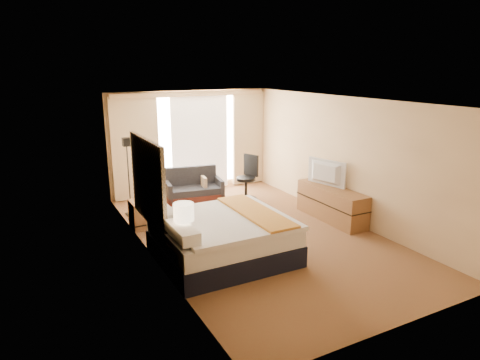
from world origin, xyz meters
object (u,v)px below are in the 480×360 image
desk_chair (247,180)px  television (324,173)px  floor_lamp (128,161)px  lamp_right (142,179)px  nightstand_right (142,214)px  bed (222,237)px  media_dresser (331,204)px  lamp_left (184,213)px  nightstand_left (186,262)px  loveseat (194,191)px

desk_chair → television: size_ratio=1.14×
floor_lamp → television: floor_lamp is taller
floor_lamp → lamp_right: 0.85m
nightstand_right → television: television is taller
bed → television: 3.04m
lamp_right → nightstand_right: bearing=-140.5°
television → lamp_right: bearing=57.0°
media_dresser → desk_chair: size_ratio=1.64×
nightstand_right → lamp_left: 2.57m
nightstand_left → desk_chair: bearing=48.4°
desk_chair → television: (0.83, -1.88, 0.49)m
media_dresser → bed: bed is taller
media_dresser → loveseat: loveseat is taller
nightstand_right → media_dresser: 3.97m
bed → desk_chair: bearing=54.1°
nightstand_left → lamp_left: size_ratio=0.83×
desk_chair → lamp_left: lamp_left is taller
nightstand_left → loveseat: 3.86m
nightstand_right → media_dresser: bearing=-21.4°
bed → loveseat: (0.73, 3.14, -0.10)m
loveseat → television: television is taller
loveseat → bed: bearing=-94.4°
bed → loveseat: 3.23m
floor_lamp → lamp_right: bearing=-84.6°
bed → television: size_ratio=2.21×
floor_lamp → lamp_left: (0.04, -3.30, -0.16)m
nightstand_left → nightstand_right: (0.00, 2.50, 0.00)m
loveseat → floor_lamp: floor_lamp is taller
desk_chair → lamp_left: bearing=-153.6°
nightstand_left → loveseat: (1.54, 3.54, 0.00)m
loveseat → television: (2.11, -2.25, 0.70)m
loveseat → lamp_left: (-1.54, -3.49, 0.78)m
lamp_left → lamp_right: bearing=89.1°
floor_lamp → lamp_left: floor_lamp is taller
lamp_left → nightstand_left: bearing=-99.1°
bed → floor_lamp: (-0.84, 2.95, 0.84)m
nightstand_left → television: size_ratio=0.57×
media_dresser → television: 0.67m
nightstand_left → loveseat: size_ratio=0.38×
bed → loveseat: bearing=76.8°
desk_chair → lamp_left: 4.24m
bed → media_dresser: bearing=12.7°
bed → nightstand_left: bearing=-153.7°
floor_lamp → television: bearing=-29.2°
nightstand_left → bed: size_ratio=0.26×
floor_lamp → lamp_left: 3.30m
floor_lamp → bed: bearing=-74.1°
nightstand_left → lamp_right: (0.05, 2.54, 0.72)m
desk_chair → television: 2.11m
floor_lamp → nightstand_left: bearing=-89.5°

